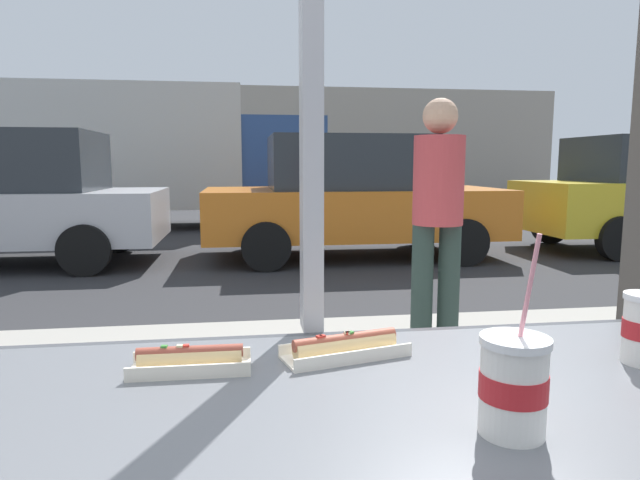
# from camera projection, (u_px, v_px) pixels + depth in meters

# --- Properties ---
(ground_plane) EXTENTS (60.00, 60.00, 0.00)m
(ground_plane) POSITION_uv_depth(u_px,v_px,m) (252.00, 246.00, 9.28)
(ground_plane) COLOR #2D2D30
(sidewalk_strip) EXTENTS (16.00, 2.80, 0.15)m
(sidewalk_strip) POSITION_uv_depth(u_px,v_px,m) (277.00, 405.00, 3.00)
(sidewalk_strip) COLOR #9E998E
(sidewalk_strip) RESTS_ON ground
(building_facade_far) EXTENTS (28.00, 1.20, 4.64)m
(building_facade_far) POSITION_uv_depth(u_px,v_px,m) (244.00, 142.00, 23.94)
(building_facade_far) COLOR #A89E8E
(building_facade_far) RESTS_ON ground
(soda_cup_left) EXTENTS (0.10, 0.10, 0.31)m
(soda_cup_left) POSITION_uv_depth(u_px,v_px,m) (513.00, 384.00, 0.83)
(soda_cup_left) COLOR silver
(soda_cup_left) RESTS_ON window_counter
(hotdog_tray_near) EXTENTS (0.24, 0.10, 0.05)m
(hotdog_tray_near) POSITION_uv_depth(u_px,v_px,m) (190.00, 360.00, 1.10)
(hotdog_tray_near) COLOR beige
(hotdog_tray_near) RESTS_ON window_counter
(hotdog_tray_far) EXTENTS (0.28, 0.16, 0.05)m
(hotdog_tray_far) POSITION_uv_depth(u_px,v_px,m) (345.00, 346.00, 1.17)
(hotdog_tray_far) COLOR silver
(hotdog_tray_far) RESTS_ON window_counter
(parked_car_silver) EXTENTS (4.25, 2.04, 1.81)m
(parked_car_silver) POSITION_uv_depth(u_px,v_px,m) (4.00, 199.00, 7.43)
(parked_car_silver) COLOR #BCBCC1
(parked_car_silver) RESTS_ON ground
(parked_car_orange) EXTENTS (4.31, 2.08, 1.77)m
(parked_car_orange) POSITION_uv_depth(u_px,v_px,m) (352.00, 197.00, 8.10)
(parked_car_orange) COLOR orange
(parked_car_orange) RESTS_ON ground
(box_truck) EXTENTS (7.24, 2.44, 2.96)m
(box_truck) POSITION_uv_depth(u_px,v_px,m) (146.00, 152.00, 11.85)
(box_truck) COLOR beige
(box_truck) RESTS_ON ground
(pedestrian) EXTENTS (0.32, 0.32, 1.63)m
(pedestrian) POSITION_uv_depth(u_px,v_px,m) (438.00, 210.00, 3.51)
(pedestrian) COLOR #283832
(pedestrian) RESTS_ON sidewalk_strip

